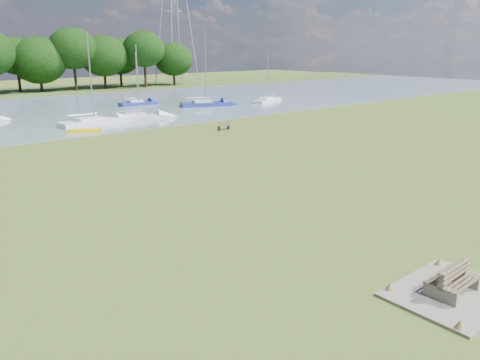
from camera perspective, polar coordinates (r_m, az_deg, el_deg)
ground at (r=26.21m, az=-3.98°, el=-2.02°), size 220.00×220.00×0.00m
river at (r=64.46m, az=-26.64°, el=7.04°), size 220.00×40.00×0.10m
concrete_pad at (r=17.72m, az=24.36°, el=-12.43°), size 4.20×3.20×0.10m
bench_pair at (r=17.51m, az=24.54°, el=-11.06°), size 1.96×1.19×1.04m
riverbank_bench at (r=47.29m, az=-1.93°, el=6.63°), size 1.47×0.55×0.89m
kayak at (r=48.12m, az=-18.46°, el=5.70°), size 3.33×2.04×0.33m
sailboat_2 at (r=55.57m, az=-12.19°, el=7.68°), size 6.79×4.24×8.30m
sailboat_4 at (r=69.34m, az=-12.34°, el=9.26°), size 5.62×1.65×7.35m
sailboat_5 at (r=66.82m, az=-4.23°, el=9.41°), size 7.42×4.43×10.42m
sailboat_6 at (r=72.21m, az=3.28°, el=9.83°), size 6.63×3.81×7.69m
sailboat_8 at (r=52.72m, az=-17.44°, el=6.99°), size 7.73×2.96×9.61m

